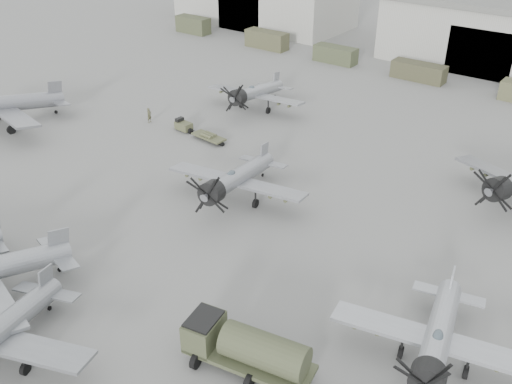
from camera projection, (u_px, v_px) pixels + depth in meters
ground at (162, 321)px, 33.68m from camera, size 220.00×220.00×0.00m
hangar_center at (499, 32)px, 74.34m from camera, size 29.00×14.80×8.70m
support_truck_0 at (193, 25)px, 90.06m from camera, size 5.67×2.20×2.52m
support_truck_1 at (267, 40)px, 82.58m from camera, size 6.47×2.20×2.47m
support_truck_2 at (335, 55)px, 76.70m from camera, size 5.87×2.20×2.17m
support_truck_3 at (419, 72)px, 70.56m from camera, size 6.66×2.20×2.11m
aircraft_mid_1 at (235, 179)px, 44.36m from camera, size 11.66×10.50×4.63m
aircraft_mid_2 at (437, 340)px, 29.51m from camera, size 11.40×10.26×4.53m
aircraft_far_0 at (254, 93)px, 61.21m from camera, size 11.27×10.14×4.48m
fuel_tanker at (247, 347)px, 29.76m from camera, size 7.31×4.11×2.70m
tug_trailer at (193, 130)px, 56.56m from camera, size 6.32×1.67×1.26m
ground_crew at (149, 115)px, 59.04m from camera, size 0.42×0.60×1.57m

